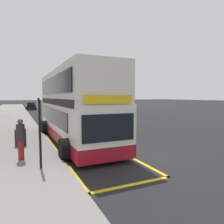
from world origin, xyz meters
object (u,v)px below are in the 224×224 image
parked_car_black_kerbside (31,106)px  pedestrian_waiting_near_sign (21,137)px  bus_stop_sign (40,127)px  parked_car_teal_far (49,104)px  double_decker_bus (73,108)px  litter_bin (20,137)px

parked_car_black_kerbside → pedestrian_waiting_near_sign: pedestrian_waiting_near_sign is taller
bus_stop_sign → parked_car_black_kerbside: bus_stop_sign is taller
bus_stop_sign → pedestrian_waiting_near_sign: 1.63m
bus_stop_sign → parked_car_teal_far: bearing=81.9°
double_decker_bus → parked_car_teal_far: double_decker_bus is taller
parked_car_black_kerbside → litter_bin: 34.89m
parked_car_black_kerbside → litter_bin: size_ratio=4.35×
bus_stop_sign → litter_bin: 4.28m
parked_car_teal_far → litter_bin: size_ratio=4.35×
parked_car_black_kerbside → double_decker_bus: bearing=89.5°
parked_car_black_kerbside → pedestrian_waiting_near_sign: size_ratio=2.39×
double_decker_bus → parked_car_teal_far: bearing=84.0°
bus_stop_sign → parked_car_black_kerbside: 38.95m
bus_stop_sign → parked_car_teal_far: (7.61, 53.40, -0.90)m
parked_car_black_kerbside → parked_car_teal_far: 15.58m
bus_stop_sign → pedestrian_waiting_near_sign: size_ratio=1.51×
parked_car_teal_far → litter_bin: bearing=-100.1°
parked_car_teal_far → parked_car_black_kerbside: bearing=-112.0°
double_decker_bus → parked_car_black_kerbside: 33.99m
pedestrian_waiting_near_sign → parked_car_black_kerbside: bearing=86.1°
pedestrian_waiting_near_sign → litter_bin: bearing=89.5°
double_decker_bus → bus_stop_sign: (-2.52, -4.93, -0.36)m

